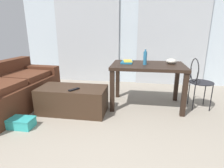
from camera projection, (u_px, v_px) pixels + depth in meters
name	position (u px, v px, depth m)	size (l,w,h in m)	color
ground_plane	(116.00, 117.00, 2.86)	(8.13, 8.13, 0.00)	gray
wall_back	(128.00, 31.00, 4.47)	(5.32, 0.10, 2.53)	silver
curtains	(128.00, 36.00, 4.43)	(3.64, 0.03, 2.31)	#B2B7BC
couch	(10.00, 91.00, 3.14)	(0.99, 1.83, 0.77)	#4C2819
coffee_table	(73.00, 100.00, 3.00)	(1.08, 0.53, 0.42)	#382619
craft_table	(148.00, 71.00, 3.14)	(1.22, 0.78, 0.75)	black
wire_chair	(198.00, 78.00, 3.08)	(0.39, 0.40, 0.86)	black
bottle_near	(145.00, 58.00, 3.03)	(0.06, 0.06, 0.25)	teal
bowl	(171.00, 61.00, 3.15)	(0.18, 0.18, 0.09)	beige
book_stack	(127.00, 62.00, 3.23)	(0.20, 0.30, 0.04)	#1E668C
tv_remote_primary	(74.00, 89.00, 2.81)	(0.05, 0.18, 0.02)	black
shoebox	(21.00, 123.00, 2.56)	(0.36, 0.22, 0.14)	#33B2AD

